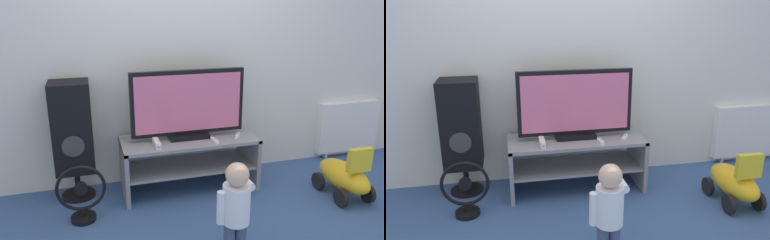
% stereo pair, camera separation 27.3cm
% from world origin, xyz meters
% --- Properties ---
extents(ground_plane, '(16.00, 16.00, 0.00)m').
position_xyz_m(ground_plane, '(0.00, 0.00, 0.00)').
color(ground_plane, '#38568C').
extents(wall_back, '(10.00, 0.06, 2.60)m').
position_xyz_m(wall_back, '(0.00, 0.59, 1.30)').
color(wall_back, silver).
rests_on(wall_back, ground_plane).
extents(tv_stand, '(1.25, 0.51, 0.50)m').
position_xyz_m(tv_stand, '(0.00, 0.26, 0.33)').
color(tv_stand, gray).
rests_on(tv_stand, ground_plane).
extents(television, '(1.05, 0.20, 0.63)m').
position_xyz_m(television, '(0.00, 0.28, 0.81)').
color(television, black).
rests_on(television, tv_stand).
extents(game_console, '(0.05, 0.20, 0.05)m').
position_xyz_m(game_console, '(-0.32, 0.14, 0.53)').
color(game_console, white).
rests_on(game_console, tv_stand).
extents(remote_primary, '(0.10, 0.13, 0.03)m').
position_xyz_m(remote_primary, '(0.45, 0.17, 0.51)').
color(remote_primary, white).
rests_on(remote_primary, tv_stand).
extents(remote_secondary, '(0.04, 0.13, 0.03)m').
position_xyz_m(remote_secondary, '(0.20, 0.10, 0.51)').
color(remote_secondary, white).
rests_on(remote_secondary, tv_stand).
extents(child, '(0.27, 0.42, 0.72)m').
position_xyz_m(child, '(0.01, -0.85, 0.43)').
color(child, '#3F4C72').
rests_on(child, ground_plane).
extents(speaker_tower, '(0.33, 0.34, 1.07)m').
position_xyz_m(speaker_tower, '(-1.02, 0.38, 0.65)').
color(speaker_tower, black).
rests_on(speaker_tower, ground_plane).
extents(floor_fan, '(0.39, 0.20, 0.48)m').
position_xyz_m(floor_fan, '(-0.98, -0.06, 0.22)').
color(floor_fan, black).
rests_on(floor_fan, ground_plane).
extents(ride_on_toy, '(0.32, 0.61, 0.52)m').
position_xyz_m(ride_on_toy, '(1.31, -0.30, 0.20)').
color(ride_on_toy, gold).
rests_on(ride_on_toy, ground_plane).
extents(radiator, '(0.76, 0.08, 0.64)m').
position_xyz_m(radiator, '(1.97, 0.52, 0.35)').
color(radiator, white).
rests_on(radiator, ground_plane).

